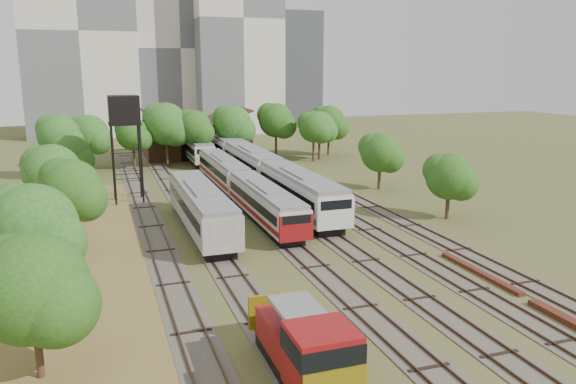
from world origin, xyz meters
name	(u,v)px	position (x,y,z in m)	size (l,w,h in m)	color
ground	(361,280)	(0.00, 0.00, 0.00)	(240.00, 240.00, 0.00)	#475123
dry_grass_patch	(78,270)	(-18.00, 8.00, 0.02)	(14.00, 60.00, 0.04)	brown
tracks	(252,199)	(-0.67, 25.00, 0.04)	(24.60, 80.00, 0.19)	#4C473D
railcar_red_set	(241,185)	(-2.00, 24.37, 1.82)	(2.78, 34.58, 3.44)	black
railcar_green_set	(252,164)	(2.00, 34.72, 2.16)	(3.30, 52.07, 4.09)	black
railcar_rear	(196,149)	(-2.00, 52.43, 1.90)	(2.92, 16.08, 3.60)	black
shunter_locomotive	(307,351)	(-8.00, -10.89, 1.72)	(2.74, 8.10, 3.59)	black
old_grey_coach	(201,208)	(-8.00, 14.76, 2.12)	(3.13, 18.00, 3.88)	black
water_tower	(124,113)	(-13.25, 28.61, 9.39)	(3.22, 3.22, 11.13)	black
rail_pile_far	(480,273)	(8.20, -1.73, 0.13)	(0.52, 8.26, 0.27)	#542518
maintenance_shed	(196,138)	(-1.00, 57.98, 2.91)	(16.45, 11.55, 7.58)	#382314
tree_band_left	(59,171)	(-19.50, 21.28, 4.95)	(7.30, 61.66, 8.26)	#382616
tree_band_far	(220,126)	(1.25, 49.53, 5.59)	(41.91, 9.43, 9.17)	#382616
tree_band_right	(368,148)	(14.82, 28.37, 4.52)	(4.76, 39.67, 7.42)	#382616
tower_left	(79,33)	(-18.00, 95.00, 21.00)	(22.00, 16.00, 42.00)	beige
tower_centre	(175,50)	(2.00, 100.00, 18.00)	(20.00, 18.00, 36.00)	beige
tower_right	(234,21)	(14.00, 92.00, 24.00)	(18.00, 16.00, 48.00)	beige
tower_far_right	(293,68)	(34.00, 110.00, 14.00)	(12.00, 12.00, 28.00)	#3C3E44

